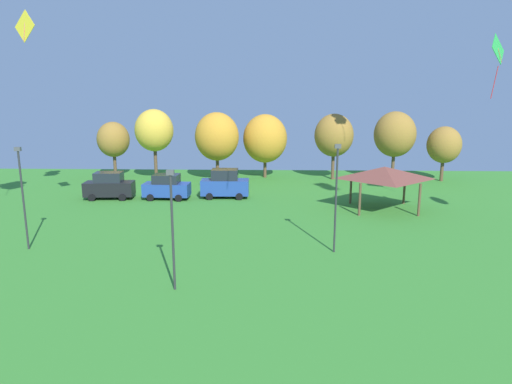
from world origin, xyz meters
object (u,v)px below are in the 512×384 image
parked_car_leftmost (109,186)px  treeline_tree_3 (265,139)px  treeline_tree_6 (444,145)px  kite_flying_0 (25,26)px  light_post_2 (172,223)px  treeline_tree_4 (334,135)px  treeline_tree_1 (154,131)px  light_post_1 (23,193)px  parked_car_second_from_left (167,187)px  treeline_tree_0 (113,140)px  kite_flying_3 (498,51)px  treeline_tree_5 (395,134)px  park_pavilion (384,173)px  parked_car_third_from_left (225,184)px  light_post_3 (336,193)px  treeline_tree_2 (217,137)px

parked_car_leftmost → treeline_tree_3: treeline_tree_3 is taller
treeline_tree_3 → treeline_tree_6: (19.44, -1.66, -0.46)m
kite_flying_0 → light_post_2: (11.80, -10.78, -10.46)m
treeline_tree_4 → treeline_tree_6: size_ratio=1.22×
treeline_tree_6 → light_post_2: bearing=-128.9°
treeline_tree_1 → light_post_1: bearing=-95.7°
kite_flying_0 → parked_car_second_from_left: 16.94m
light_post_1 → treeline_tree_6: (33.81, 23.49, 0.40)m
light_post_2 → treeline_tree_0: bearing=113.4°
treeline_tree_6 → treeline_tree_0: bearing=178.1°
kite_flying_3 → treeline_tree_1: 33.27m
treeline_tree_3 → treeline_tree_6: bearing=-4.9°
treeline_tree_5 → light_post_2: bearing=-121.5°
treeline_tree_3 → treeline_tree_6: size_ratio=1.20×
kite_flying_0 → treeline_tree_0: size_ratio=0.34×
kite_flying_0 → park_pavilion: (25.83, 5.51, -10.76)m
light_post_1 → parked_car_second_from_left: bearing=68.1°
parked_car_third_from_left → treeline_tree_6: 24.83m
parked_car_second_from_left → treeline_tree_6: size_ratio=0.70×
kite_flying_3 → treeline_tree_4: kite_flying_3 is taller
treeline_tree_0 → light_post_2: bearing=-66.6°
kite_flying_3 → treeline_tree_1: (-28.67, 15.42, -6.87)m
park_pavilion → treeline_tree_0: 30.58m
light_post_1 → treeline_tree_1: treeline_tree_1 is taller
treeline_tree_4 → kite_flying_3: bearing=-61.5°
treeline_tree_3 → park_pavilion: bearing=-55.5°
treeline_tree_3 → parked_car_leftmost: bearing=-141.0°
parked_car_third_from_left → light_post_3: 16.72m
kite_flying_3 → parked_car_second_from_left: kite_flying_3 is taller
park_pavilion → light_post_3: (-5.45, -10.60, 0.61)m
kite_flying_3 → treeline_tree_3: size_ratio=0.63×
treeline_tree_0 → light_post_1: bearing=-83.5°
kite_flying_3 → treeline_tree_0: size_ratio=0.72×
light_post_1 → treeline_tree_0: bearing=96.5°
parked_car_second_from_left → light_post_1: (-5.57, -13.83, 2.44)m
light_post_3 → parked_car_second_from_left: bearing=134.0°
treeline_tree_6 → parked_car_second_from_left: bearing=-161.1°
parked_car_leftmost → treeline_tree_5: treeline_tree_5 is taller
parked_car_second_from_left → treeline_tree_3: (8.80, 11.32, 3.31)m
parked_car_second_from_left → treeline_tree_4: 19.80m
light_post_2 → treeline_tree_0: (-13.11, 30.31, 0.94)m
treeline_tree_1 → kite_flying_3: bearing=-28.3°
park_pavilion → treeline_tree_3: 17.64m
light_post_3 → treeline_tree_6: size_ratio=1.10×
treeline_tree_0 → treeline_tree_5: (31.47, -0.38, 0.71)m
park_pavilion → light_post_2: light_post_2 is taller
treeline_tree_3 → kite_flying_3: bearing=-46.5°
parked_car_second_from_left → treeline_tree_2: (3.56, 9.50, 3.68)m
parked_car_second_from_left → treeline_tree_0: bearing=130.0°
parked_car_third_from_left → treeline_tree_3: 11.66m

